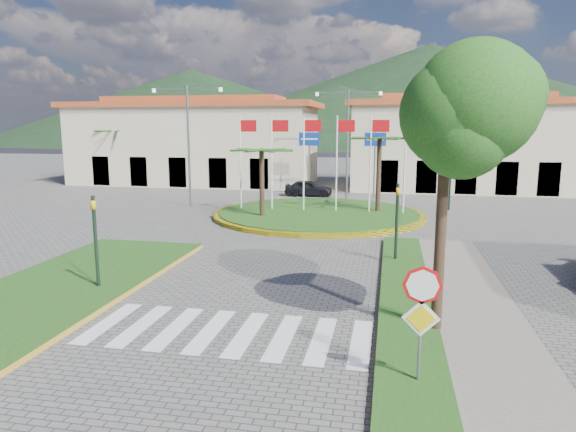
% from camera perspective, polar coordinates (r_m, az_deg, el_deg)
% --- Properties ---
extents(ground, '(160.00, 160.00, 0.00)m').
position_cam_1_polar(ground, '(10.78, -14.19, -20.52)').
color(ground, '#5D5A58').
rests_on(ground, ground).
extents(sidewalk_right, '(4.00, 28.00, 0.15)m').
position_cam_1_polar(sidewalk_right, '(11.77, 19.82, -17.66)').
color(sidewalk_right, gray).
rests_on(sidewalk_right, ground).
extents(verge_right, '(1.60, 28.00, 0.18)m').
position_cam_1_polar(verge_right, '(11.63, 13.69, -17.57)').
color(verge_right, '#194914').
rests_on(verge_right, ground).
extents(median_left, '(5.00, 14.00, 0.18)m').
position_cam_1_polar(median_left, '(18.65, -24.52, -7.53)').
color(median_left, '#194914').
rests_on(median_left, ground).
extents(crosswalk, '(8.00, 3.00, 0.01)m').
position_cam_1_polar(crosswalk, '(14.10, -7.06, -12.66)').
color(crosswalk, silver).
rests_on(crosswalk, ground).
extents(roundabout_island, '(12.70, 12.70, 6.00)m').
position_cam_1_polar(roundabout_island, '(31.06, 3.40, 0.27)').
color(roundabout_island, yellow).
rests_on(roundabout_island, ground).
extents(stop_sign, '(0.80, 0.11, 2.65)m').
position_cam_1_polar(stop_sign, '(10.93, 14.60, -9.73)').
color(stop_sign, slate).
rests_on(stop_sign, ground).
extents(deciduous_tree, '(3.60, 3.60, 6.80)m').
position_cam_1_polar(deciduous_tree, '(13.39, 17.13, 8.52)').
color(deciduous_tree, black).
rests_on(deciduous_tree, ground).
extents(traffic_light_left, '(0.15, 0.18, 3.20)m').
position_cam_1_polar(traffic_light_left, '(17.89, -20.63, -1.86)').
color(traffic_light_left, black).
rests_on(traffic_light_left, ground).
extents(traffic_light_right, '(0.15, 0.18, 3.20)m').
position_cam_1_polar(traffic_light_right, '(20.62, 12.01, 0.08)').
color(traffic_light_right, black).
rests_on(traffic_light_right, ground).
extents(traffic_light_far, '(0.18, 0.15, 3.20)m').
position_cam_1_polar(traffic_light_far, '(34.71, 17.59, 3.80)').
color(traffic_light_far, black).
rests_on(traffic_light_far, ground).
extents(direction_sign_west, '(1.60, 0.14, 5.20)m').
position_cam_1_polar(direction_sign_west, '(39.82, 2.37, 7.29)').
color(direction_sign_west, slate).
rests_on(direction_sign_west, ground).
extents(direction_sign_east, '(1.60, 0.14, 5.20)m').
position_cam_1_polar(direction_sign_east, '(39.35, 9.64, 7.13)').
color(direction_sign_east, slate).
rests_on(direction_sign_east, ground).
extents(street_lamp_centre, '(4.80, 0.16, 8.00)m').
position_cam_1_polar(street_lamp_centre, '(38.46, 6.62, 8.58)').
color(street_lamp_centre, slate).
rests_on(street_lamp_centre, ground).
extents(street_lamp_west, '(4.80, 0.16, 8.00)m').
position_cam_1_polar(street_lamp_west, '(34.92, -11.00, 8.32)').
color(street_lamp_west, slate).
rests_on(street_lamp_west, ground).
extents(building_left, '(23.32, 9.54, 8.05)m').
position_cam_1_polar(building_left, '(49.79, -10.23, 8.12)').
color(building_left, beige).
rests_on(building_left, ground).
extents(building_right, '(19.08, 9.54, 8.05)m').
position_cam_1_polar(building_right, '(46.71, 18.62, 7.64)').
color(building_right, beige).
rests_on(building_right, ground).
extents(hill_far_west, '(140.00, 140.00, 22.00)m').
position_cam_1_polar(hill_far_west, '(159.79, -10.67, 11.86)').
color(hill_far_west, black).
rests_on(hill_far_west, ground).
extents(hill_far_mid, '(180.00, 180.00, 30.00)m').
position_cam_1_polar(hill_far_mid, '(168.94, 15.36, 12.93)').
color(hill_far_mid, black).
rests_on(hill_far_mid, ground).
extents(hill_near_back, '(110.00, 110.00, 16.00)m').
position_cam_1_polar(hill_near_back, '(139.07, 5.55, 11.04)').
color(hill_near_back, black).
rests_on(hill_near_back, ground).
extents(white_van, '(3.99, 2.19, 1.06)m').
position_cam_1_polar(white_van, '(45.45, -0.46, 3.84)').
color(white_van, silver).
rests_on(white_van, ground).
extents(car_dark_a, '(3.75, 1.62, 1.26)m').
position_cam_1_polar(car_dark_a, '(39.98, 2.30, 3.13)').
color(car_dark_a, black).
rests_on(car_dark_a, ground).
extents(car_dark_b, '(3.55, 2.18, 1.10)m').
position_cam_1_polar(car_dark_b, '(44.71, 18.03, 3.28)').
color(car_dark_b, black).
rests_on(car_dark_b, ground).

